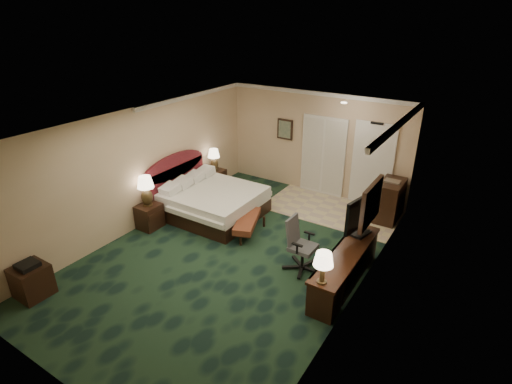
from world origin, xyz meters
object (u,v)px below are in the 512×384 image
Objects in this scene: bed at (214,203)px; side_table at (32,281)px; nightstand_near at (150,216)px; desk at (345,268)px; bed_bench at (247,226)px; minibar at (390,201)px; desk_chair at (303,245)px; tv at (362,215)px; lamp_near at (146,191)px; lamp_far at (214,160)px; nightstand_far at (214,181)px.

bed is 3.56× the size of side_table.
desk reaches higher than nightstand_near.
minibar is at bearing 23.04° from bed_bench.
desk is (4.43, 3.19, 0.04)m from side_table.
nightstand_near is 3.68m from desk_chair.
tv is at bearing 41.59° from side_table.
desk_chair is at bearing 6.12° from lamp_near.
lamp_far is 0.25× the size of desk.
desk_chair is (1.62, -0.55, 0.33)m from bed_bench.
desk_chair is (3.63, -1.98, -0.39)m from lamp_far.
lamp_near is (-0.90, -1.25, 0.58)m from bed.
nightstand_near reaches higher than bed_bench.
lamp_far is 2.57m from bed_bench.
desk is 0.86m from desk_chair.
lamp_near is 0.67× the size of tv.
lamp_near is 2.38m from lamp_far.
nightstand_near is 0.81× the size of lamp_near.
lamp_near reaches higher than desk.
desk_chair is at bearing 41.56° from side_table.
side_table is 5.46m from desk.
nightstand_near is 0.95× the size of lamp_far.
nightstand_far is at bearing 177.65° from tv.
bed_bench is (2.02, 0.95, -0.09)m from nightstand_near.
lamp_far is at bearing -168.17° from minibar.
bed_bench is 2.53m from desk.
nightstand_near is 0.53× the size of desk_chair.
lamp_near reaches higher than minibar.
nightstand_far is 4.86m from desk.
lamp_near is at bearing 149.30° from nightstand_near.
lamp_far reaches higher than bed_bench.
nightstand_far is 4.66m from tv.
tv is 2.26m from minibar.
side_table is (0.05, -2.79, 0.01)m from nightstand_near.
tv is at bearing -15.09° from nightstand_far.
bed is at bearing 54.91° from nightstand_near.
side_table reaches higher than bed_bench.
minibar is at bearing 75.08° from desk_chair.
bed is 2.90m from desk_chair.
minibar is at bearing 103.04° from tv.
bed_bench is at bearing 167.48° from desk.
side_table is at bearing -89.67° from nightstand_far.
nightstand_far is (0.02, 2.33, 0.03)m from nightstand_near.
desk is at bearing -23.37° from nightstand_far.
nightstand_far is 0.90× the size of lamp_near.
lamp_far reaches higher than bed.
side_table is 0.60× the size of minibar.
lamp_near reaches higher than bed.
bed is 0.89× the size of desk.
nightstand_far is at bearing 128.63° from bed.
bed is 2.15× the size of minibar.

